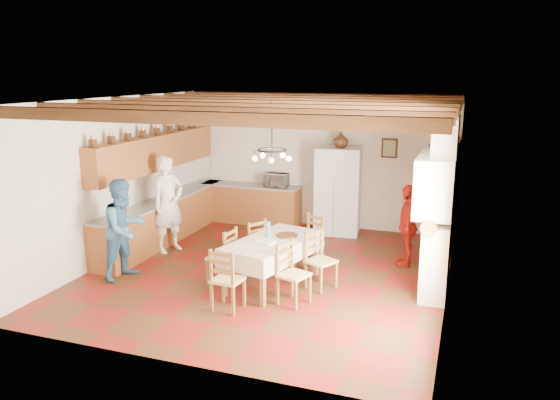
# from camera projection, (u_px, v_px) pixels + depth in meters

# --- Properties ---
(floor) EXTENTS (6.00, 6.50, 0.02)m
(floor) POSITION_uv_depth(u_px,v_px,m) (269.00, 273.00, 9.61)
(floor) COLOR #502915
(floor) RESTS_ON ground
(ceiling) EXTENTS (6.00, 6.50, 0.02)m
(ceiling) POSITION_uv_depth(u_px,v_px,m) (268.00, 99.00, 8.91)
(ceiling) COLOR silver
(ceiling) RESTS_ON ground
(wall_back) EXTENTS (6.00, 0.02, 3.00)m
(wall_back) POSITION_uv_depth(u_px,v_px,m) (319.00, 160.00, 12.25)
(wall_back) COLOR beige
(wall_back) RESTS_ON ground
(wall_front) EXTENTS (6.00, 0.02, 3.00)m
(wall_front) POSITION_uv_depth(u_px,v_px,m) (169.00, 245.00, 6.27)
(wall_front) COLOR beige
(wall_front) RESTS_ON ground
(wall_left) EXTENTS (0.02, 6.50, 3.00)m
(wall_left) POSITION_uv_depth(u_px,v_px,m) (119.00, 178.00, 10.23)
(wall_left) COLOR beige
(wall_left) RESTS_ON ground
(wall_right) EXTENTS (0.02, 6.50, 3.00)m
(wall_right) POSITION_uv_depth(u_px,v_px,m) (454.00, 203.00, 8.29)
(wall_right) COLOR beige
(wall_right) RESTS_ON ground
(ceiling_beams) EXTENTS (6.00, 6.30, 0.16)m
(ceiling_beams) POSITION_uv_depth(u_px,v_px,m) (268.00, 105.00, 8.94)
(ceiling_beams) COLOR #331E0C
(ceiling_beams) RESTS_ON ground
(lower_cabinets_left) EXTENTS (0.60, 4.30, 0.86)m
(lower_cabinets_left) POSITION_uv_depth(u_px,v_px,m) (165.00, 220.00, 11.34)
(lower_cabinets_left) COLOR brown
(lower_cabinets_left) RESTS_ON ground
(lower_cabinets_back) EXTENTS (2.30, 0.60, 0.86)m
(lower_cabinets_back) POSITION_uv_depth(u_px,v_px,m) (251.00, 204.00, 12.71)
(lower_cabinets_back) COLOR brown
(lower_cabinets_back) RESTS_ON ground
(countertop_left) EXTENTS (0.62, 4.30, 0.04)m
(countertop_left) POSITION_uv_depth(u_px,v_px,m) (164.00, 199.00, 11.24)
(countertop_left) COLOR slate
(countertop_left) RESTS_ON lower_cabinets_left
(countertop_back) EXTENTS (2.34, 0.62, 0.04)m
(countertop_back) POSITION_uv_depth(u_px,v_px,m) (251.00, 185.00, 12.61)
(countertop_back) COLOR slate
(countertop_back) RESTS_ON lower_cabinets_back
(backsplash_left) EXTENTS (0.03, 4.30, 0.60)m
(backsplash_left) POSITION_uv_depth(u_px,v_px,m) (151.00, 183.00, 11.26)
(backsplash_left) COLOR beige
(backsplash_left) RESTS_ON ground
(backsplash_back) EXTENTS (2.30, 0.03, 0.60)m
(backsplash_back) POSITION_uv_depth(u_px,v_px,m) (255.00, 170.00, 12.80)
(backsplash_back) COLOR beige
(backsplash_back) RESTS_ON ground
(upper_cabinets) EXTENTS (0.35, 4.20, 0.70)m
(upper_cabinets) POSITION_uv_depth(u_px,v_px,m) (156.00, 152.00, 11.06)
(upper_cabinets) COLOR brown
(upper_cabinets) RESTS_ON ground
(fireplace) EXTENTS (0.56, 1.60, 2.80)m
(fireplace) POSITION_uv_depth(u_px,v_px,m) (435.00, 205.00, 8.59)
(fireplace) COLOR beige
(fireplace) RESTS_ON ground
(wall_picture) EXTENTS (0.34, 0.03, 0.42)m
(wall_picture) POSITION_uv_depth(u_px,v_px,m) (389.00, 148.00, 11.64)
(wall_picture) COLOR #321E17
(wall_picture) RESTS_ON ground
(refrigerator) EXTENTS (1.02, 0.87, 1.88)m
(refrigerator) POSITION_uv_depth(u_px,v_px,m) (338.00, 190.00, 11.78)
(refrigerator) COLOR silver
(refrigerator) RESTS_ON floor
(hutch) EXTENTS (0.58, 1.22, 2.16)m
(hutch) POSITION_uv_depth(u_px,v_px,m) (443.00, 195.00, 10.68)
(hutch) COLOR #351C0C
(hutch) RESTS_ON floor
(dining_table) EXTENTS (1.32, 1.96, 0.78)m
(dining_table) POSITION_uv_depth(u_px,v_px,m) (272.00, 244.00, 8.88)
(dining_table) COLOR silver
(dining_table) RESTS_ON floor
(chandelier) EXTENTS (0.47, 0.47, 0.03)m
(chandelier) POSITION_uv_depth(u_px,v_px,m) (272.00, 150.00, 8.53)
(chandelier) COLOR black
(chandelier) RESTS_ON ground
(chair_left_near) EXTENTS (0.45, 0.46, 0.96)m
(chair_left_near) POSITION_uv_depth(u_px,v_px,m) (222.00, 256.00, 8.99)
(chair_left_near) COLOR brown
(chair_left_near) RESTS_ON floor
(chair_left_far) EXTENTS (0.55, 0.56, 0.96)m
(chair_left_far) POSITION_uv_depth(u_px,v_px,m) (251.00, 245.00, 9.56)
(chair_left_far) COLOR brown
(chair_left_far) RESTS_ON floor
(chair_right_near) EXTENTS (0.51, 0.52, 0.96)m
(chair_right_near) POSITION_uv_depth(u_px,v_px,m) (294.00, 274.00, 8.21)
(chair_right_near) COLOR brown
(chair_right_near) RESTS_ON floor
(chair_right_far) EXTENTS (0.55, 0.56, 0.96)m
(chair_right_far) POSITION_uv_depth(u_px,v_px,m) (321.00, 260.00, 8.79)
(chair_right_far) COLOR brown
(chair_right_far) RESTS_ON floor
(chair_end_near) EXTENTS (0.45, 0.43, 0.96)m
(chair_end_near) POSITION_uv_depth(u_px,v_px,m) (228.00, 278.00, 8.02)
(chair_end_near) COLOR brown
(chair_end_near) RESTS_ON floor
(chair_end_far) EXTENTS (0.56, 0.55, 0.96)m
(chair_end_far) POSITION_uv_depth(u_px,v_px,m) (308.00, 242.00, 9.76)
(chair_end_far) COLOR brown
(chair_end_far) RESTS_ON floor
(person_man) EXTENTS (0.69, 0.81, 1.90)m
(person_man) POSITION_uv_depth(u_px,v_px,m) (168.00, 204.00, 10.56)
(person_man) COLOR white
(person_man) RESTS_ON floor
(person_woman_blue) EXTENTS (0.84, 0.97, 1.72)m
(person_woman_blue) POSITION_uv_depth(u_px,v_px,m) (125.00, 229.00, 9.20)
(person_woman_blue) COLOR teal
(person_woman_blue) RESTS_ON floor
(person_woman_red) EXTENTS (0.43, 0.90, 1.50)m
(person_woman_red) POSITION_uv_depth(u_px,v_px,m) (408.00, 225.00, 9.81)
(person_woman_red) COLOR #AE1B12
(person_woman_red) RESTS_ON floor
(microwave) EXTENTS (0.53, 0.37, 0.29)m
(microwave) POSITION_uv_depth(u_px,v_px,m) (276.00, 180.00, 12.37)
(microwave) COLOR silver
(microwave) RESTS_ON countertop_back
(fridge_vase) EXTENTS (0.38, 0.38, 0.34)m
(fridge_vase) POSITION_uv_depth(u_px,v_px,m) (341.00, 139.00, 11.52)
(fridge_vase) COLOR #351C0C
(fridge_vase) RESTS_ON refrigerator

